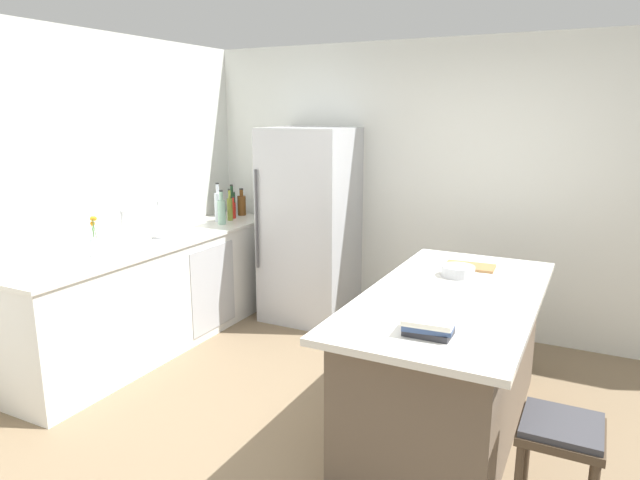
{
  "coord_description": "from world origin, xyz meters",
  "views": [
    {
      "loc": [
        1.22,
        -2.76,
        1.98
      ],
      "look_at": [
        -0.71,
        1.05,
        1.0
      ],
      "focal_mm": 31.49,
      "sensor_mm": 36.0,
      "label": 1
    }
  ],
  "objects_px": {
    "olive_oil_bottle": "(230,208)",
    "soda_bottle": "(218,206)",
    "wine_bottle": "(232,203)",
    "hot_sauce_bottle": "(234,210)",
    "refrigerator": "(310,226)",
    "mixing_bowl": "(458,271)",
    "sink_faucet": "(124,227)",
    "flower_vase": "(95,244)",
    "cutting_board": "(470,266)",
    "paper_towel_roll": "(159,223)",
    "kitchen_island": "(449,361)",
    "whiskey_bottle": "(242,205)",
    "gin_bottle": "(222,211)",
    "bar_stool": "(560,445)",
    "cookbook_stack": "(429,326)"
  },
  "relations": [
    {
      "from": "whiskey_bottle",
      "to": "cookbook_stack",
      "type": "relative_size",
      "value": 1.08
    },
    {
      "from": "sink_faucet",
      "to": "soda_bottle",
      "type": "bearing_deg",
      "value": 88.78
    },
    {
      "from": "bar_stool",
      "to": "paper_towel_roll",
      "type": "xyz_separation_m",
      "value": [
        -3.27,
        1.04,
        0.55
      ]
    },
    {
      "from": "bar_stool",
      "to": "flower_vase",
      "type": "relative_size",
      "value": 2.06
    },
    {
      "from": "wine_bottle",
      "to": "olive_oil_bottle",
      "type": "height_order",
      "value": "wine_bottle"
    },
    {
      "from": "refrigerator",
      "to": "sink_faucet",
      "type": "xyz_separation_m",
      "value": [
        -0.91,
        -1.44,
        0.16
      ]
    },
    {
      "from": "whiskey_bottle",
      "to": "gin_bottle",
      "type": "relative_size",
      "value": 0.86
    },
    {
      "from": "kitchen_island",
      "to": "cookbook_stack",
      "type": "xyz_separation_m",
      "value": [
        0.05,
        -0.69,
        0.49
      ]
    },
    {
      "from": "sink_faucet",
      "to": "gin_bottle",
      "type": "distance_m",
      "value": 1.1
    },
    {
      "from": "refrigerator",
      "to": "cutting_board",
      "type": "xyz_separation_m",
      "value": [
        1.67,
        -0.74,
        -0.01
      ]
    },
    {
      "from": "refrigerator",
      "to": "mixing_bowl",
      "type": "distance_m",
      "value": 1.92
    },
    {
      "from": "refrigerator",
      "to": "cutting_board",
      "type": "distance_m",
      "value": 1.83
    },
    {
      "from": "paper_towel_roll",
      "to": "mixing_bowl",
      "type": "relative_size",
      "value": 1.4
    },
    {
      "from": "whiskey_bottle",
      "to": "cutting_board",
      "type": "distance_m",
      "value": 2.69
    },
    {
      "from": "wine_bottle",
      "to": "mixing_bowl",
      "type": "relative_size",
      "value": 1.46
    },
    {
      "from": "kitchen_island",
      "to": "cutting_board",
      "type": "bearing_deg",
      "value": 93.05
    },
    {
      "from": "gin_bottle",
      "to": "cookbook_stack",
      "type": "bearing_deg",
      "value": -34.26
    },
    {
      "from": "olive_oil_bottle",
      "to": "mixing_bowl",
      "type": "distance_m",
      "value": 2.6
    },
    {
      "from": "olive_oil_bottle",
      "to": "flower_vase",
      "type": "bearing_deg",
      "value": -91.76
    },
    {
      "from": "olive_oil_bottle",
      "to": "soda_bottle",
      "type": "height_order",
      "value": "soda_bottle"
    },
    {
      "from": "kitchen_island",
      "to": "sink_faucet",
      "type": "relative_size",
      "value": 6.81
    },
    {
      "from": "refrigerator",
      "to": "whiskey_bottle",
      "type": "relative_size",
      "value": 6.58
    },
    {
      "from": "refrigerator",
      "to": "soda_bottle",
      "type": "bearing_deg",
      "value": -164.3
    },
    {
      "from": "whiskey_bottle",
      "to": "cutting_board",
      "type": "xyz_separation_m",
      "value": [
        2.54,
        -0.88,
        -0.12
      ]
    },
    {
      "from": "whiskey_bottle",
      "to": "mixing_bowl",
      "type": "bearing_deg",
      "value": -24.08
    },
    {
      "from": "flower_vase",
      "to": "hot_sauce_bottle",
      "type": "distance_m",
      "value": 1.72
    },
    {
      "from": "kitchen_island",
      "to": "whiskey_bottle",
      "type": "bearing_deg",
      "value": 149.7
    },
    {
      "from": "cutting_board",
      "to": "wine_bottle",
      "type": "bearing_deg",
      "value": 163.3
    },
    {
      "from": "flower_vase",
      "to": "whiskey_bottle",
      "type": "distance_m",
      "value": 1.91
    },
    {
      "from": "wine_bottle",
      "to": "mixing_bowl",
      "type": "height_order",
      "value": "wine_bottle"
    },
    {
      "from": "sink_faucet",
      "to": "wine_bottle",
      "type": "distance_m",
      "value": 1.48
    },
    {
      "from": "gin_bottle",
      "to": "whiskey_bottle",
      "type": "bearing_deg",
      "value": 101.95
    },
    {
      "from": "paper_towel_roll",
      "to": "cutting_board",
      "type": "relative_size",
      "value": 0.89
    },
    {
      "from": "soda_bottle",
      "to": "gin_bottle",
      "type": "distance_m",
      "value": 0.15
    },
    {
      "from": "olive_oil_bottle",
      "to": "hot_sauce_bottle",
      "type": "bearing_deg",
      "value": 105.98
    },
    {
      "from": "refrigerator",
      "to": "soda_bottle",
      "type": "distance_m",
      "value": 0.93
    },
    {
      "from": "sink_faucet",
      "to": "flower_vase",
      "type": "distance_m",
      "value": 0.34
    },
    {
      "from": "hot_sauce_bottle",
      "to": "olive_oil_bottle",
      "type": "height_order",
      "value": "olive_oil_bottle"
    },
    {
      "from": "refrigerator",
      "to": "olive_oil_bottle",
      "type": "xyz_separation_m",
      "value": [
        -0.81,
        -0.15,
        0.13
      ]
    },
    {
      "from": "wine_bottle",
      "to": "soda_bottle",
      "type": "bearing_deg",
      "value": -81.97
    },
    {
      "from": "soda_bottle",
      "to": "sink_faucet",
      "type": "bearing_deg",
      "value": -91.22
    },
    {
      "from": "cookbook_stack",
      "to": "cutting_board",
      "type": "relative_size",
      "value": 0.73
    },
    {
      "from": "soda_bottle",
      "to": "cutting_board",
      "type": "xyz_separation_m",
      "value": [
        2.55,
        -0.49,
        -0.17
      ]
    },
    {
      "from": "wine_bottle",
      "to": "hot_sauce_bottle",
      "type": "height_order",
      "value": "wine_bottle"
    },
    {
      "from": "bar_stool",
      "to": "paper_towel_roll",
      "type": "relative_size",
      "value": 2.01
    },
    {
      "from": "hot_sauce_bottle",
      "to": "mixing_bowl",
      "type": "height_order",
      "value": "hot_sauce_bottle"
    },
    {
      "from": "whiskey_bottle",
      "to": "wine_bottle",
      "type": "relative_size",
      "value": 0.86
    },
    {
      "from": "flower_vase",
      "to": "cutting_board",
      "type": "relative_size",
      "value": 0.87
    },
    {
      "from": "wine_bottle",
      "to": "whiskey_bottle",
      "type": "bearing_deg",
      "value": 62.49
    },
    {
      "from": "bar_stool",
      "to": "cutting_board",
      "type": "xyz_separation_m",
      "value": [
        -0.73,
        1.38,
        0.4
      ]
    }
  ]
}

